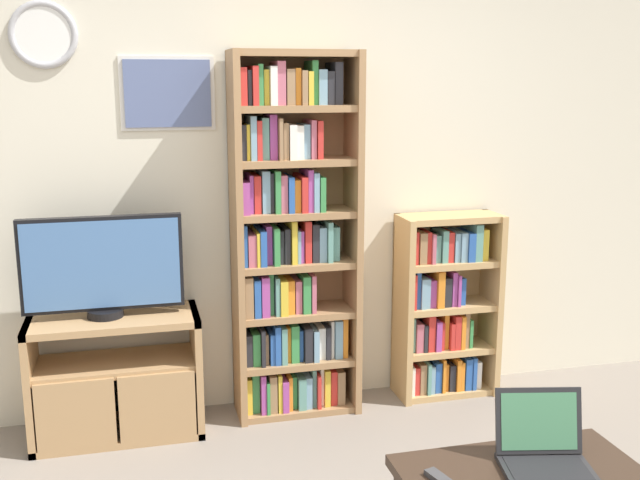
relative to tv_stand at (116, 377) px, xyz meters
The scene contains 6 objects.
wall_back 1.30m from the tv_stand, 18.32° to the left, with size 7.12×0.09×2.60m.
tv_stand is the anchor object (origin of this frame).
television 0.59m from the tv_stand, 152.80° to the left, with size 0.79×0.18×0.52m.
bookshelf_tall 1.14m from the tv_stand, ahead, with size 0.67×0.30×1.97m.
bookshelf_short 1.86m from the tv_stand, ahead, with size 0.58×0.27×1.07m.
laptop 2.21m from the tv_stand, 47.16° to the right, with size 0.36×0.34×0.26m.
Camera 1 is at (-0.68, -2.15, 1.82)m, focal length 42.00 mm.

